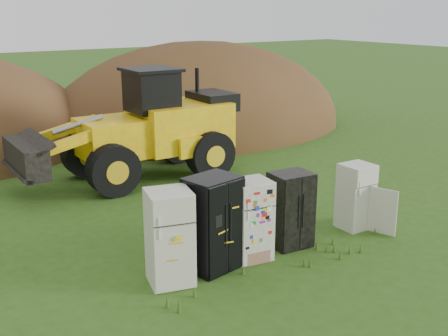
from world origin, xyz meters
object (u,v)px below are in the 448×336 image
at_px(fridge_black_side, 213,223).
at_px(wheel_loader, 127,126).
at_px(fridge_leftmost, 170,237).
at_px(fridge_open_door, 355,196).
at_px(fridge_dark_mid, 290,210).
at_px(fridge_sticker, 251,220).

xyz_separation_m(fridge_black_side, wheel_loader, (1.15, 6.40, 0.71)).
bearing_deg(fridge_leftmost, fridge_open_door, 14.12).
height_order(fridge_leftmost, fridge_dark_mid, fridge_leftmost).
distance_m(fridge_black_side, wheel_loader, 6.54).
relative_size(fridge_sticker, fridge_open_door, 1.09).
bearing_deg(fridge_dark_mid, fridge_open_door, 3.55).
relative_size(fridge_dark_mid, fridge_open_door, 1.07).
relative_size(fridge_leftmost, fridge_dark_mid, 1.10).
bearing_deg(fridge_black_side, fridge_open_door, -12.19).
height_order(fridge_sticker, wheel_loader, wheel_loader).
height_order(fridge_black_side, fridge_open_door, fridge_black_side).
relative_size(fridge_leftmost, fridge_open_door, 1.18).
bearing_deg(fridge_dark_mid, fridge_black_side, -175.20).
bearing_deg(fridge_sticker, wheel_loader, 96.34).
distance_m(fridge_leftmost, wheel_loader, 6.85).
height_order(fridge_leftmost, wheel_loader, wheel_loader).
bearing_deg(wheel_loader, fridge_open_door, -65.64).
bearing_deg(fridge_open_door, fridge_black_side, -179.55).
xyz_separation_m(fridge_black_side, fridge_sticker, (0.91, -0.05, -0.11)).
bearing_deg(fridge_open_door, fridge_dark_mid, 179.82).
distance_m(fridge_black_side, fridge_open_door, 3.97).
relative_size(fridge_sticker, fridge_dark_mid, 1.02).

